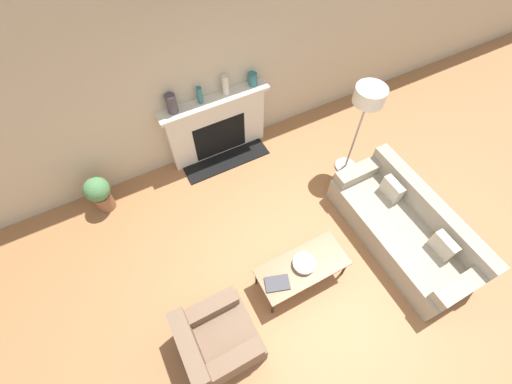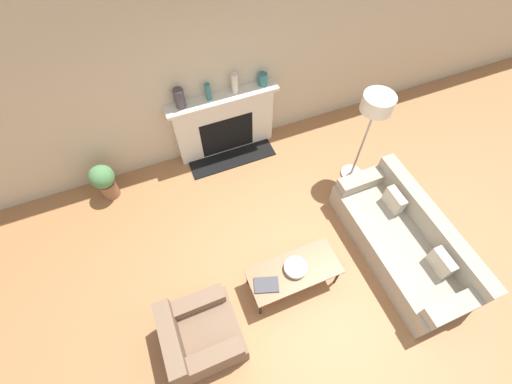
{
  "view_description": "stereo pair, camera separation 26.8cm",
  "coord_description": "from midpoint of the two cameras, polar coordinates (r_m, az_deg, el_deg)",
  "views": [
    {
      "loc": [
        -1.1,
        -1.02,
        4.46
      ],
      "look_at": [
        0.17,
        1.38,
        0.45
      ],
      "focal_mm": 24.0,
      "sensor_mm": 36.0,
      "label": 1
    },
    {
      "loc": [
        -0.85,
        -1.14,
        4.46
      ],
      "look_at": [
        0.17,
        1.38,
        0.45
      ],
      "focal_mm": 24.0,
      "sensor_mm": 36.0,
      "label": 2
    }
  ],
  "objects": [
    {
      "name": "book",
      "position": [
        4.26,
        1.7,
        -15.05
      ],
      "size": [
        0.34,
        0.28,
        0.02
      ],
      "rotation": [
        0.0,
        0.0,
        -0.33
      ],
      "color": "#38383D",
      "rests_on": "coffee_table"
    },
    {
      "name": "armchair_near",
      "position": [
        4.27,
        -8.48,
        -23.38
      ],
      "size": [
        0.82,
        0.79,
        0.76
      ],
      "rotation": [
        0.0,
        0.0,
        1.57
      ],
      "color": "brown",
      "rests_on": "ground_plane"
    },
    {
      "name": "coffee_table",
      "position": [
        4.4,
        5.98,
        -12.46
      ],
      "size": [
        1.16,
        0.51,
        0.42
      ],
      "color": "brown",
      "rests_on": "ground_plane"
    },
    {
      "name": "couch",
      "position": [
        5.11,
        22.12,
        -5.62
      ],
      "size": [
        0.91,
        2.16,
        0.74
      ],
      "rotation": [
        0.0,
        0.0,
        -1.57
      ],
      "color": "#9E937F",
      "rests_on": "ground_plane"
    },
    {
      "name": "mantel_vase_center_left",
      "position": [
        5.07,
        -10.93,
        15.52
      ],
      "size": [
        0.08,
        0.08,
        0.26
      ],
      "color": "#28666B",
      "rests_on": "fireplace"
    },
    {
      "name": "mantel_vase_right",
      "position": [
        5.31,
        -2.07,
        18.24
      ],
      "size": [
        0.13,
        0.13,
        0.19
      ],
      "color": "#28666B",
      "rests_on": "fireplace"
    },
    {
      "name": "potted_plant",
      "position": [
        5.49,
        -25.99,
        -0.16
      ],
      "size": [
        0.36,
        0.36,
        0.64
      ],
      "color": "brown",
      "rests_on": "ground_plane"
    },
    {
      "name": "fireplace",
      "position": [
        5.57,
        -7.88,
        10.61
      ],
      "size": [
        1.71,
        0.59,
        1.12
      ],
      "color": "beige",
      "rests_on": "ground_plane"
    },
    {
      "name": "wall_back",
      "position": [
        5.05,
        -11.74,
        18.08
      ],
      "size": [
        18.0,
        0.06,
        2.9
      ],
      "color": "#BCAD8E",
      "rests_on": "ground_plane"
    },
    {
      "name": "mantel_vase_center_right",
      "position": [
        5.14,
        -6.66,
        17.27
      ],
      "size": [
        0.1,
        0.1,
        0.31
      ],
      "color": "beige",
      "rests_on": "fireplace"
    },
    {
      "name": "mantel_vase_left",
      "position": [
        5.0,
        -15.45,
        13.95
      ],
      "size": [
        0.15,
        0.15,
        0.29
      ],
      "color": "#3D383D",
      "rests_on": "fireplace"
    },
    {
      "name": "floor_lamp",
      "position": [
        4.89,
        16.5,
        13.93
      ],
      "size": [
        0.42,
        0.42,
        1.6
      ],
      "color": "gray",
      "rests_on": "ground_plane"
    },
    {
      "name": "ground_plane",
      "position": [
        4.69,
        4.54,
        -16.5
      ],
      "size": [
        18.0,
        18.0,
        0.0
      ],
      "primitive_type": "plane",
      "color": "#99663D"
    },
    {
      "name": "bowl",
      "position": [
        4.34,
        6.24,
        -11.82
      ],
      "size": [
        0.29,
        0.29,
        0.07
      ],
      "color": "silver",
      "rests_on": "coffee_table"
    }
  ]
}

